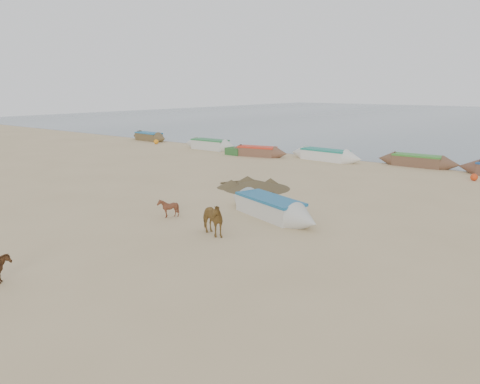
{
  "coord_description": "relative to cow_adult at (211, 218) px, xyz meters",
  "views": [
    {
      "loc": [
        12.66,
        -12.14,
        5.61
      ],
      "look_at": [
        0.0,
        4.0,
        1.0
      ],
      "focal_mm": 35.0,
      "sensor_mm": 36.0,
      "label": 1
    }
  ],
  "objects": [
    {
      "name": "waterline_canoes",
      "position": [
        -1.62,
        20.02,
        -0.24
      ],
      "size": [
        57.56,
        4.73,
        0.94
      ],
      "color": "brown",
      "rests_on": "ground"
    },
    {
      "name": "cow_adult",
      "position": [
        0.0,
        0.0,
        0.0
      ],
      "size": [
        1.73,
        1.17,
        1.34
      ],
      "primitive_type": "imported",
      "rotation": [
        0.0,
        0.0,
        1.26
      ],
      "color": "brown",
      "rests_on": "ground"
    },
    {
      "name": "ground",
      "position": [
        -1.07,
        -0.8,
        -0.67
      ],
      "size": [
        140.0,
        140.0,
        0.0
      ],
      "primitive_type": "plane",
      "color": "tan",
      "rests_on": "ground"
    },
    {
      "name": "beach_clutter",
      "position": [
        3.33,
        19.11,
        -0.37
      ],
      "size": [
        45.01,
        4.75,
        0.64
      ],
      "color": "#2B5C29",
      "rests_on": "ground"
    },
    {
      "name": "calf_front",
      "position": [
        -3.16,
        0.74,
        -0.24
      ],
      "size": [
        0.97,
        0.92,
        0.85
      ],
      "primitive_type": "imported",
      "rotation": [
        0.0,
        0.0,
        -1.2
      ],
      "color": "#5A2D1C",
      "rests_on": "ground"
    },
    {
      "name": "near_canoe",
      "position": [
        0.26,
        3.64,
        -0.24
      ],
      "size": [
        6.15,
        3.15,
        0.86
      ],
      "primitive_type": null,
      "rotation": [
        0.0,
        0.0,
        -0.33
      ],
      "color": "beige",
      "rests_on": "ground"
    },
    {
      "name": "debris_pile",
      "position": [
        -3.68,
        8.03,
        -0.44
      ],
      "size": [
        5.07,
        5.07,
        0.45
      ],
      "primitive_type": "cone",
      "rotation": [
        0.0,
        0.0,
        -0.42
      ],
      "color": "brown",
      "rests_on": "ground"
    }
  ]
}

